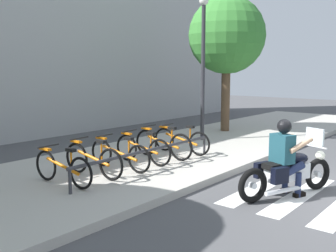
{
  "coord_description": "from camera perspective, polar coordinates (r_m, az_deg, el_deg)",
  "views": [
    {
      "loc": [
        -7.53,
        -1.71,
        2.29
      ],
      "look_at": [
        -1.22,
        3.45,
        1.12
      ],
      "focal_mm": 41.77,
      "sensor_mm": 36.0,
      "label": 1
    }
  ],
  "objects": [
    {
      "name": "crosswalk_stripe_3",
      "position": [
        7.72,
        18.75,
        -9.52
      ],
      "size": [
        2.8,
        0.4,
        0.01
      ],
      "primitive_type": "cube",
      "color": "white",
      "rests_on": "ground"
    },
    {
      "name": "street_lamp",
      "position": [
        12.01,
        5.15,
        10.05
      ],
      "size": [
        0.28,
        0.28,
        4.47
      ],
      "color": "#2D2D33",
      "rests_on": "ground"
    },
    {
      "name": "bike_rack",
      "position": [
        8.36,
        -2.66,
        -3.72
      ],
      "size": [
        4.25,
        0.07,
        0.49
      ],
      "color": "#333338",
      "rests_on": "sidewalk"
    },
    {
      "name": "bicycle_4",
      "position": [
        9.54,
        -0.74,
        -2.59
      ],
      "size": [
        0.48,
        1.7,
        0.79
      ],
      "color": "black",
      "rests_on": "sidewalk"
    },
    {
      "name": "bicycle_0",
      "position": [
        7.6,
        -15.14,
        -5.87
      ],
      "size": [
        0.48,
        1.59,
        0.72
      ],
      "color": "black",
      "rests_on": "sidewalk"
    },
    {
      "name": "motorcycle",
      "position": [
        7.49,
        17.08,
        -6.39
      ],
      "size": [
        2.11,
        1.01,
        1.21
      ],
      "color": "black",
      "rests_on": "ground"
    },
    {
      "name": "rider",
      "position": [
        7.36,
        16.75,
        -3.72
      ],
      "size": [
        0.75,
        0.69,
        1.43
      ],
      "color": "#1E4C59",
      "rests_on": "ground"
    },
    {
      "name": "bicycle_3",
      "position": [
        9.01,
        -3.73,
        -3.35
      ],
      "size": [
        0.48,
        1.6,
        0.76
      ],
      "color": "black",
      "rests_on": "sidewalk"
    },
    {
      "name": "sidewalk",
      "position": [
        10.09,
        -0.83,
        -4.52
      ],
      "size": [
        24.0,
        4.4,
        0.15
      ],
      "primitive_type": "cube",
      "color": "#B7B2A8",
      "rests_on": "ground"
    },
    {
      "name": "tree_near_rack",
      "position": [
        13.96,
        8.57,
        12.86
      ],
      "size": [
        2.66,
        2.66,
        4.82
      ],
      "color": "brown",
      "rests_on": "ground"
    },
    {
      "name": "bicycle_5",
      "position": [
        10.1,
        1.93,
        -2.1
      ],
      "size": [
        0.48,
        1.7,
        0.74
      ],
      "color": "black",
      "rests_on": "sidewalk"
    },
    {
      "name": "crosswalk_stripe_4",
      "position": [
        8.01,
        13.34,
        -8.64
      ],
      "size": [
        2.8,
        0.4,
        0.01
      ],
      "primitive_type": "cube",
      "color": "white",
      "rests_on": "ground"
    },
    {
      "name": "bicycle_1",
      "position": [
        8.02,
        -10.89,
        -4.85
      ],
      "size": [
        0.48,
        1.62,
        0.77
      ],
      "color": "black",
      "rests_on": "sidewalk"
    },
    {
      "name": "building_backdrop",
      "position": [
        14.34,
        -19.25,
        15.41
      ],
      "size": [
        24.0,
        1.2,
        8.42
      ],
      "primitive_type": "cube",
      "color": "#ABABAB",
      "rests_on": "ground"
    },
    {
      "name": "bicycle_2",
      "position": [
        8.5,
        -7.1,
        -4.12
      ],
      "size": [
        0.48,
        1.7,
        0.74
      ],
      "color": "black",
      "rests_on": "sidewalk"
    }
  ]
}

